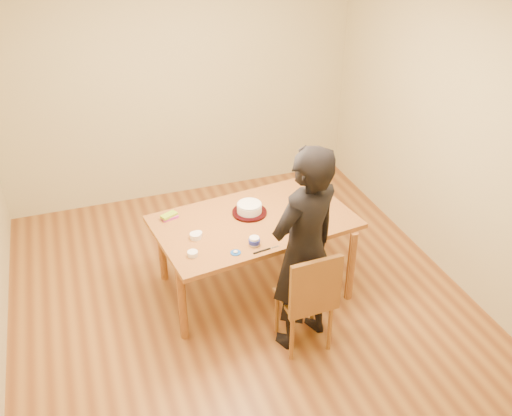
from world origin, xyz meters
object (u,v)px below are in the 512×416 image
object	(u,v)px
dining_chair	(304,298)
cake_plate	(249,213)
cake	(249,208)
person	(304,251)
dining_table	(254,222)

from	to	relation	value
dining_chair	cake_plate	xyz separation A→B (m)	(-0.16, 0.88, 0.31)
dining_chair	cake	size ratio (longest dim) A/B	1.74
cake	person	bearing A→B (deg)	-79.51
cake_plate	cake	distance (m)	0.05
dining_chair	person	xyz separation A→B (m)	(0.00, 0.05, 0.43)
cake_plate	dining_table	bearing A→B (deg)	-87.11
dining_table	cake	xyz separation A→B (m)	(-0.01, 0.11, 0.08)
dining_chair	person	size ratio (longest dim) A/B	0.22
cake_plate	person	xyz separation A→B (m)	(0.16, -0.84, 0.12)
cake_plate	person	distance (m)	0.86
cake	person	xyz separation A→B (m)	(0.16, -0.84, 0.07)
cake_plate	person	bearing A→B (deg)	-79.51
person	cake_plate	bearing A→B (deg)	-99.98
dining_table	cake	bearing A→B (deg)	85.21
dining_chair	cake_plate	bearing A→B (deg)	97.65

